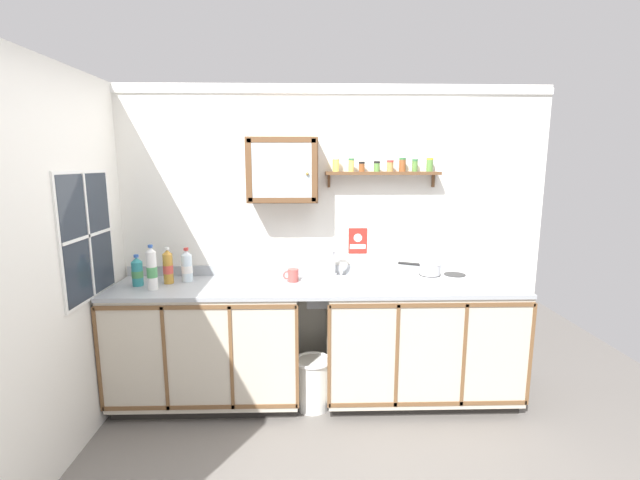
# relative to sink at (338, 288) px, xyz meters

# --- Properties ---
(floor) EXTENTS (6.10, 6.10, 0.00)m
(floor) POSITION_rel_sink_xyz_m (-0.17, -0.46, -0.91)
(floor) COLOR slate
(floor) RESTS_ON ground
(back_wall) EXTENTS (3.70, 0.07, 2.46)m
(back_wall) POSITION_rel_sink_xyz_m (-0.17, 0.29, 0.33)
(back_wall) COLOR silver
(back_wall) RESTS_ON ground
(side_wall_left) EXTENTS (0.05, 3.53, 2.46)m
(side_wall_left) POSITION_rel_sink_xyz_m (-1.74, -0.70, 0.32)
(side_wall_left) COLOR silver
(side_wall_left) RESTS_ON ground
(lower_cabinet_run) EXTENTS (1.41, 0.61, 0.92)m
(lower_cabinet_run) POSITION_rel_sink_xyz_m (-1.00, -0.03, -0.45)
(lower_cabinet_run) COLOR black
(lower_cabinet_run) RESTS_ON ground
(lower_cabinet_run_right) EXTENTS (1.47, 0.61, 0.92)m
(lower_cabinet_run_right) POSITION_rel_sink_xyz_m (0.64, -0.03, -0.45)
(lower_cabinet_run_right) COLOR black
(lower_cabinet_run_right) RESTS_ON ground
(countertop) EXTENTS (3.06, 0.63, 0.03)m
(countertop) POSITION_rel_sink_xyz_m (-0.17, -0.04, 0.02)
(countertop) COLOR #9EA3A8
(countertop) RESTS_ON lower_cabinet_run
(backsplash) EXTENTS (3.06, 0.02, 0.08)m
(backsplash) POSITION_rel_sink_xyz_m (-0.17, 0.26, 0.08)
(backsplash) COLOR #9EA3A8
(backsplash) RESTS_ON countertop
(sink) EXTENTS (0.56, 0.43, 0.43)m
(sink) POSITION_rel_sink_xyz_m (0.00, 0.00, 0.00)
(sink) COLOR silver
(sink) RESTS_ON countertop
(hot_plate_stove) EXTENTS (0.40, 0.30, 0.07)m
(hot_plate_stove) POSITION_rel_sink_xyz_m (0.80, -0.04, 0.07)
(hot_plate_stove) COLOR silver
(hot_plate_stove) RESTS_ON countertop
(saucepan) EXTENTS (0.31, 0.19, 0.09)m
(saucepan) POSITION_rel_sink_xyz_m (0.70, -0.01, 0.15)
(saucepan) COLOR silver
(saucepan) RESTS_ON hot_plate_stove
(bottle_opaque_white_0) EXTENTS (0.07, 0.07, 0.33)m
(bottle_opaque_white_0) POSITION_rel_sink_xyz_m (-1.36, -0.13, 0.19)
(bottle_opaque_white_0) COLOR white
(bottle_opaque_white_0) RESTS_ON countertop
(bottle_juice_amber_1) EXTENTS (0.08, 0.08, 0.28)m
(bottle_juice_amber_1) POSITION_rel_sink_xyz_m (-1.29, 0.03, 0.17)
(bottle_juice_amber_1) COLOR gold
(bottle_juice_amber_1) RESTS_ON countertop
(bottle_detergent_teal_2) EXTENTS (0.08, 0.08, 0.24)m
(bottle_detergent_teal_2) POSITION_rel_sink_xyz_m (-1.50, -0.03, 0.14)
(bottle_detergent_teal_2) COLOR teal
(bottle_detergent_teal_2) RESTS_ON countertop
(bottle_water_clear_3) EXTENTS (0.08, 0.08, 0.26)m
(bottle_water_clear_3) POSITION_rel_sink_xyz_m (-1.17, 0.08, 0.16)
(bottle_water_clear_3) COLOR silver
(bottle_water_clear_3) RESTS_ON countertop
(mug) EXTENTS (0.12, 0.08, 0.10)m
(mug) POSITION_rel_sink_xyz_m (-0.35, 0.05, 0.09)
(mug) COLOR #B24C47
(mug) RESTS_ON countertop
(wall_cabinet) EXTENTS (0.53, 0.28, 0.49)m
(wall_cabinet) POSITION_rel_sink_xyz_m (-0.42, 0.14, 0.89)
(wall_cabinet) COLOR brown
(spice_shelf) EXTENTS (0.89, 0.14, 0.23)m
(spice_shelf) POSITION_rel_sink_xyz_m (0.36, 0.20, 0.89)
(spice_shelf) COLOR brown
(warning_sign) EXTENTS (0.15, 0.01, 0.21)m
(warning_sign) POSITION_rel_sink_xyz_m (0.18, 0.26, 0.32)
(warning_sign) COLOR #B2261E
(window) EXTENTS (0.03, 0.68, 0.87)m
(window) POSITION_rel_sink_xyz_m (-1.71, -0.30, 0.46)
(window) COLOR #262D38
(trash_bin) EXTENTS (0.29, 0.29, 0.40)m
(trash_bin) POSITION_rel_sink_xyz_m (-0.20, -0.14, -0.70)
(trash_bin) COLOR silver
(trash_bin) RESTS_ON ground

